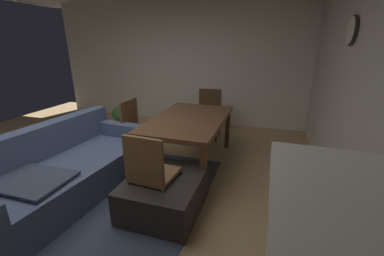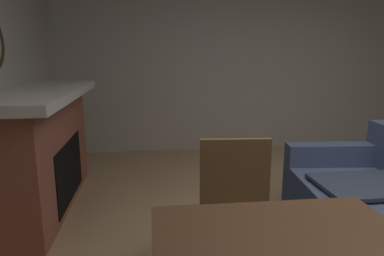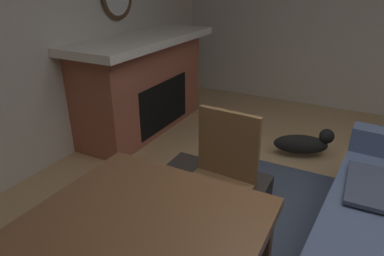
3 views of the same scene
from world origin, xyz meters
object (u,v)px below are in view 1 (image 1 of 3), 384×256
object	(u,v)px
potted_plant	(119,116)
dining_table	(189,122)
couch	(62,172)
ottoman_coffee_table	(165,193)
dining_chair_west	(150,170)
dining_chair_north	(136,126)
wall_clock	(352,30)
tv_remote	(175,171)
dining_chair_east	(209,111)

from	to	relation	value
potted_plant	dining_table	bearing A→B (deg)	-119.58
couch	dining_table	xyz separation A→B (m)	(1.25, -1.21, 0.37)
ottoman_coffee_table	dining_chair_west	bearing A→B (deg)	136.13
dining_chair_north	wall_clock	size ratio (longest dim) A/B	3.02
tv_remote	dining_chair_east	size ratio (longest dim) A/B	0.17
couch	dining_chair_north	bearing A→B (deg)	-13.79
potted_plant	tv_remote	bearing A→B (deg)	-134.52
ottoman_coffee_table	dining_chair_east	size ratio (longest dim) A/B	0.99
dining_chair_west	dining_chair_north	size ratio (longest dim) A/B	1.00
dining_chair_north	wall_clock	distance (m)	3.08
dining_chair_west	wall_clock	xyz separation A→B (m)	(1.10, -1.86, 1.38)
tv_remote	dining_chair_east	world-z (taller)	dining_chair_east
potted_plant	dining_chair_east	bearing A→B (deg)	-85.92
dining_chair_east	dining_chair_west	world-z (taller)	same
dining_table	couch	bearing A→B (deg)	135.88
ottoman_coffee_table	dining_chair_west	world-z (taller)	dining_chair_west
wall_clock	tv_remote	bearing A→B (deg)	116.16
ottoman_coffee_table	potted_plant	distance (m)	3.06
tv_remote	wall_clock	distance (m)	2.40
tv_remote	dining_chair_east	bearing A→B (deg)	27.31
dining_chair_north	potted_plant	world-z (taller)	dining_chair_north
ottoman_coffee_table	dining_chair_east	world-z (taller)	dining_chair_east
dining_chair_east	dining_chair_north	distance (m)	1.54
dining_chair_north	tv_remote	bearing A→B (deg)	-132.63
ottoman_coffee_table	dining_chair_east	bearing A→B (deg)	2.56
dining_chair_west	dining_chair_north	bearing A→B (deg)	35.47
tv_remote	dining_chair_north	distance (m)	1.46
dining_chair_west	potted_plant	distance (m)	3.08
potted_plant	wall_clock	world-z (taller)	wall_clock
dining_table	potted_plant	xyz separation A→B (m)	(1.11, 1.96, -0.39)
dining_table	dining_chair_west	xyz separation A→B (m)	(-1.25, 0.01, -0.14)
dining_chair_east	dining_chair_west	xyz separation A→B (m)	(-2.51, 0.00, 0.00)
dining_chair_east	dining_chair_north	world-z (taller)	same
dining_chair_west	dining_table	bearing A→B (deg)	-0.28
tv_remote	dining_chair_west	distance (m)	0.35
couch	potted_plant	world-z (taller)	couch
tv_remote	dining_table	distance (m)	1.03
dining_chair_west	potted_plant	bearing A→B (deg)	39.57
couch	dining_chair_north	size ratio (longest dim) A/B	2.47
dining_table	wall_clock	xyz separation A→B (m)	(-0.15, -1.85, 1.23)
ottoman_coffee_table	wall_clock	xyz separation A→B (m)	(0.99, -1.75, 1.71)
dining_chair_west	dining_chair_north	xyz separation A→B (m)	(1.26, 0.90, 0.00)
dining_table	dining_chair_north	distance (m)	0.91
dining_chair_west	dining_chair_east	bearing A→B (deg)	-0.01
dining_chair_east	wall_clock	bearing A→B (deg)	-127.12
couch	tv_remote	world-z (taller)	couch
couch	dining_table	bearing A→B (deg)	-44.12
dining_table	dining_chair_west	world-z (taller)	dining_chair_west
dining_chair_west	dining_chair_north	distance (m)	1.54
tv_remote	dining_chair_north	world-z (taller)	dining_chair_north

